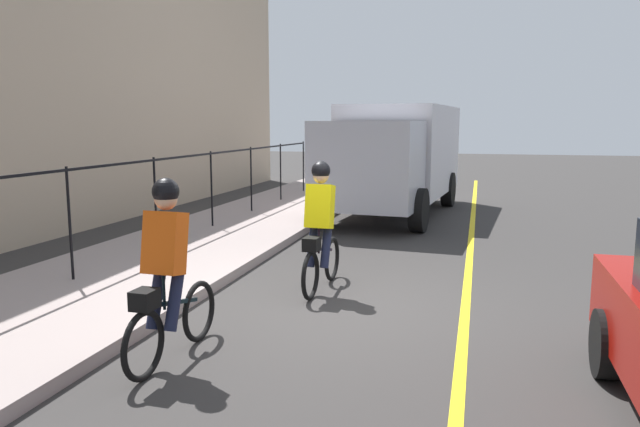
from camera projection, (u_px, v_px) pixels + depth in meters
ground_plane at (336, 307)px, 7.65m from camera, size 80.00×80.00×0.00m
lane_line_centre at (465, 318)px, 7.25m from camera, size 36.00×0.12×0.01m
sidewalk at (105, 284)px, 8.51m from camera, size 40.00×3.20×0.15m
iron_fence at (116, 185)px, 9.37m from camera, size 20.72×0.04×1.60m
cyclist_lead at (320, 227)px, 8.28m from camera, size 1.71×0.37×1.83m
cyclist_follow at (167, 272)px, 5.79m from camera, size 1.71×0.37×1.83m
box_truck_background at (395, 154)px, 15.39m from camera, size 6.89×3.02×2.78m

